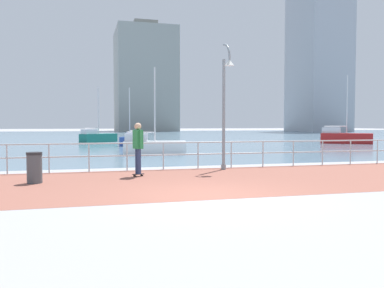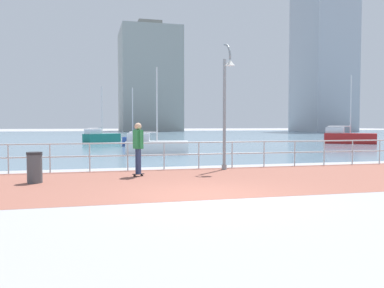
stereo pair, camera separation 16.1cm
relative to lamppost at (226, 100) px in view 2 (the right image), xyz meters
The scene contains 13 objects.
ground 35.03m from the lamppost, 93.72° to the left, with size 220.00×220.00×0.00m, color #9E9EA3.
brick_paving 4.29m from the lamppost, 132.45° to the right, with size 28.00×6.51×0.01m, color #935647.
harbor_water 45.91m from the lamppost, 92.84° to the left, with size 180.00×88.00×0.00m, color slate.
waterfront_railing 3.08m from the lamppost, 161.16° to the left, with size 25.25×0.06×1.07m.
lamppost is the anchor object (origin of this frame).
skateboarder 3.97m from the lamppost, 162.90° to the right, with size 0.41×0.55×1.81m.
trash_bin 7.26m from the lamppost, 164.69° to the right, with size 0.46×0.46×0.93m.
sailboat_blue 9.12m from the lamppost, 98.92° to the left, with size 3.74×1.72×5.07m.
sailboat_teal 19.41m from the lamppost, 94.62° to the left, with size 1.97×3.56×4.78m.
sailboat_gray 24.74m from the lamppost, 44.37° to the left, with size 4.31×3.74×6.16m.
sailboat_ivory 26.07m from the lamppost, 98.85° to the left, with size 3.73×3.36×5.40m.
tower_beige 89.70m from the lamppost, 83.66° to the left, with size 14.56×16.37×27.52m.
tower_steel 90.23m from the lamppost, 55.65° to the left, with size 10.82×13.66×46.76m.
Camera 2 is at (-2.79, -9.51, 1.76)m, focal length 37.81 mm.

